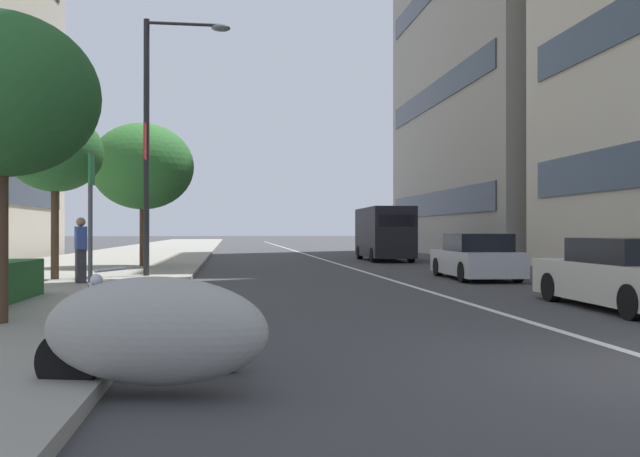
{
  "coord_description": "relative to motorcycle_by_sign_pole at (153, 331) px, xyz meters",
  "views": [
    {
      "loc": [
        -6.5,
        4.97,
        1.52
      ],
      "look_at": [
        15.13,
        2.05,
        1.6
      ],
      "focal_mm": 37.71,
      "sensor_mm": 36.0,
      "label": 1
    }
  ],
  "objects": [
    {
      "name": "street_tree_near_plaza_corner",
      "position": [
        4.26,
        2.7,
        2.94
      ],
      "size": [
        2.88,
        2.88,
        4.63
      ],
      "color": "#473323",
      "rests_on": "sidewalk_right_plaza"
    },
    {
      "name": "car_approaching_light",
      "position": [
        14.07,
        -8.41,
        0.06
      ],
      "size": [
        4.44,
        2.02,
        1.44
      ],
      "rotation": [
        0.0,
        0.0,
        -0.05
      ],
      "color": "#B7B7BC",
      "rests_on": "ground"
    },
    {
      "name": "delivery_van_ahead",
      "position": [
        27.3,
        -8.53,
        0.84
      ],
      "size": [
        6.02,
        2.24,
        2.71
      ],
      "rotation": [
        0.0,
        0.0,
        -0.03
      ],
      "color": "black",
      "rests_on": "ground"
    },
    {
      "name": "sidewalk_right_plaza",
      "position": [
        30.21,
        4.69,
        -0.53
      ],
      "size": [
        160.0,
        8.44,
        0.15
      ],
      "primitive_type": "cube",
      "color": "gray",
      "rests_on": "ground"
    },
    {
      "name": "lane_centre_stripe",
      "position": [
        35.21,
        -5.66,
        -0.6
      ],
      "size": [
        110.0,
        0.16,
        0.01
      ],
      "primitive_type": "cube",
      "color": "silver",
      "rests_on": "ground"
    },
    {
      "name": "street_lamp_with_banners",
      "position": [
        14.89,
        1.46,
        4.29
      ],
      "size": [
        1.26,
        2.66,
        7.9
      ],
      "color": "#232326",
      "rests_on": "sidewalk_right_plaza"
    },
    {
      "name": "street_tree_by_lamp_post",
      "position": [
        20.58,
        2.68,
        3.44
      ],
      "size": [
        3.96,
        3.96,
        5.58
      ],
      "color": "#473323",
      "rests_on": "sidewalk_right_plaza"
    },
    {
      "name": "car_lead_in_lane",
      "position": [
        5.79,
        -8.37,
        0.05
      ],
      "size": [
        4.71,
        2.0,
        1.38
      ],
      "rotation": [
        0.0,
        0.0,
        -0.03
      ],
      "color": "beige",
      "rests_on": "ground"
    },
    {
      "name": "street_tree_far_plaza",
      "position": [
        13.65,
        4.24,
        3.16
      ],
      "size": [
        2.67,
        2.67,
        4.76
      ],
      "color": "#473323",
      "rests_on": "sidewalk_right_plaza"
    },
    {
      "name": "motorcycle_by_sign_pole",
      "position": [
        0.0,
        0.0,
        0.0
      ],
      "size": [
        1.28,
        2.24,
        1.1
      ],
      "rotation": [
        0.0,
        0.0,
        1.33
      ],
      "color": "#9E9E99",
      "rests_on": "ground"
    },
    {
      "name": "motorcycle_under_tarp",
      "position": [
        1.32,
        0.12,
        -0.18
      ],
      "size": [
        0.97,
        2.02,
        1.1
      ],
      "rotation": [
        0.0,
        0.0,
        1.18
      ],
      "color": "black",
      "rests_on": "ground"
    },
    {
      "name": "parking_sign_by_curb",
      "position": [
        3.2,
        1.19,
        1.03
      ],
      "size": [
        0.32,
        0.06,
        2.45
      ],
      "color": "#47494C",
      "rests_on": "sidewalk_right_plaza"
    },
    {
      "name": "pedestrian_on_plaza",
      "position": [
        12.11,
        3.21,
        0.43
      ],
      "size": [
        0.47,
        0.39,
        1.73
      ],
      "rotation": [
        0.0,
        0.0,
        1.95
      ],
      "color": "#2D2D33",
      "rests_on": "sidewalk_right_plaza"
    }
  ]
}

